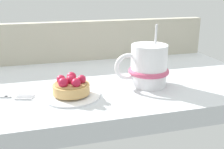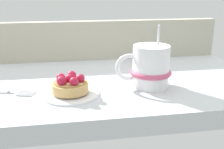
{
  "view_description": "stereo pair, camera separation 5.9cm",
  "coord_description": "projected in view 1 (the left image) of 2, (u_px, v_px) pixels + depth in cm",
  "views": [
    {
      "loc": [
        -12.42,
        -61.57,
        21.61
      ],
      "look_at": [
        2.62,
        -7.86,
        3.6
      ],
      "focal_mm": 44.38,
      "sensor_mm": 36.0,
      "label": 1
    },
    {
      "loc": [
        -6.71,
        -62.85,
        21.61
      ],
      "look_at": [
        2.62,
        -7.86,
        3.6
      ],
      "focal_mm": 44.38,
      "sensor_mm": 36.0,
      "label": 2
    }
  ],
  "objects": [
    {
      "name": "ground_plane",
      "position": [
        93.0,
        88.0,
        0.67
      ],
      "size": [
        81.11,
        42.33,
        3.94
      ],
      "primitive_type": "cube",
      "color": "silver"
    },
    {
      "name": "window_rail_back",
      "position": [
        79.0,
        41.0,
        0.82
      ],
      "size": [
        79.48,
        3.14,
        11.59
      ],
      "primitive_type": "cube",
      "color": "#B2AD99",
      "rests_on": "ground_plane"
    },
    {
      "name": "dessert_plate",
      "position": [
        72.0,
        95.0,
        0.56
      ],
      "size": [
        11.76,
        11.76,
        0.79
      ],
      "color": "white",
      "rests_on": "ground_plane"
    },
    {
      "name": "raspberry_tart",
      "position": [
        71.0,
        86.0,
        0.56
      ],
      "size": [
        7.44,
        7.44,
        3.83
      ],
      "color": "tan",
      "rests_on": "dessert_plate"
    },
    {
      "name": "coffee_mug",
      "position": [
        148.0,
        66.0,
        0.62
      ],
      "size": [
        12.59,
        9.21,
        13.68
      ],
      "color": "white",
      "rests_on": "ground_plane"
    }
  ]
}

